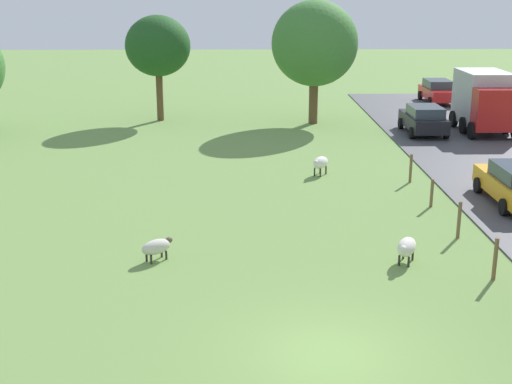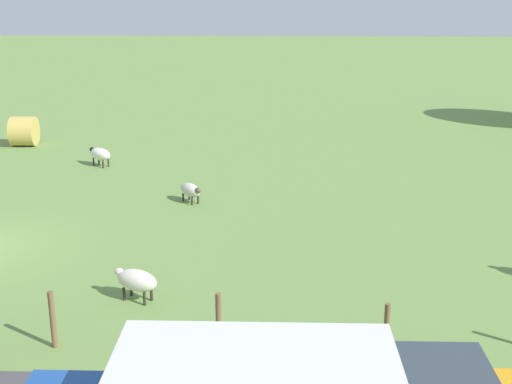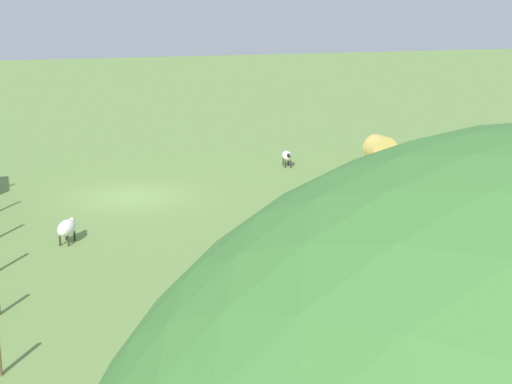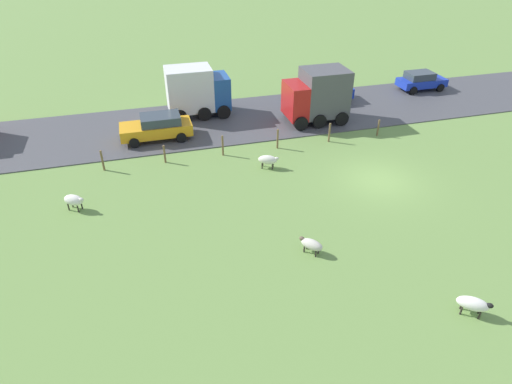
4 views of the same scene
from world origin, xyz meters
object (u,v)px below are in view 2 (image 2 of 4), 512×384
(sheep_0, at_px, (191,190))
(hay_bale_0, at_px, (24,131))
(sheep_2, at_px, (100,154))
(sheep_3, at_px, (136,280))

(sheep_0, bearing_deg, hay_bale_0, -133.60)
(sheep_0, relative_size, sheep_2, 0.90)
(sheep_0, height_order, sheep_3, sheep_3)
(sheep_0, distance_m, sheep_2, 6.50)
(hay_bale_0, bearing_deg, sheep_2, 51.09)
(sheep_3, bearing_deg, hay_bale_0, -152.30)
(sheep_2, bearing_deg, hay_bale_0, -128.91)
(sheep_2, height_order, hay_bale_0, hay_bale_0)
(sheep_0, xyz_separation_m, sheep_3, (7.70, -0.38, 0.08))
(sheep_0, xyz_separation_m, sheep_2, (-4.81, -4.37, 0.07))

